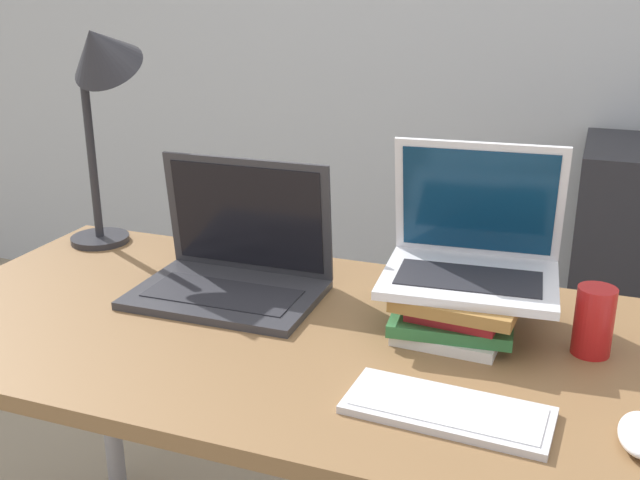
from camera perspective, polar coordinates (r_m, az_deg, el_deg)
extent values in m
cube|color=brown|center=(1.37, 1.12, -7.83)|extent=(1.64, 0.75, 0.03)
cylinder|color=gray|center=(2.13, -15.97, -9.70)|extent=(0.05, 0.05, 0.73)
cube|color=#333338|center=(1.53, -7.17, -4.16)|extent=(0.37, 0.26, 0.02)
cube|color=#232328|center=(1.51, -7.44, -4.05)|extent=(0.31, 0.14, 0.00)
cube|color=#333338|center=(1.57, -5.54, 1.85)|extent=(0.37, 0.04, 0.25)
cube|color=black|center=(1.57, -5.61, 1.78)|extent=(0.33, 0.03, 0.22)
cube|color=white|center=(1.43, 10.44, -5.90)|extent=(0.19, 0.28, 0.02)
cube|color=#33753D|center=(1.42, 10.27, -5.12)|extent=(0.24, 0.28, 0.02)
cube|color=maroon|center=(1.41, 11.15, -4.28)|extent=(0.18, 0.27, 0.02)
cube|color=olive|center=(1.39, 11.06, -3.70)|extent=(0.23, 0.28, 0.02)
cube|color=silver|center=(1.38, 11.30, -2.98)|extent=(0.33, 0.26, 0.02)
cube|color=#232328|center=(1.36, 11.27, -2.85)|extent=(0.26, 0.15, 0.00)
cube|color=silver|center=(1.43, 11.95, 2.96)|extent=(0.32, 0.09, 0.23)
cube|color=#0A2D4C|center=(1.42, 11.93, 2.87)|extent=(0.28, 0.08, 0.20)
cube|color=silver|center=(1.15, 9.68, -12.68)|extent=(0.31, 0.14, 0.01)
cube|color=silver|center=(1.15, 9.70, -12.38)|extent=(0.29, 0.12, 0.00)
cylinder|color=red|center=(1.36, 20.14, -5.82)|extent=(0.07, 0.07, 0.12)
cylinder|color=#28282D|center=(1.91, -16.40, 0.08)|extent=(0.14, 0.14, 0.01)
cylinder|color=#28282D|center=(1.85, -17.01, 6.17)|extent=(0.02, 0.02, 0.40)
cone|color=#28282D|center=(1.74, -16.47, 13.79)|extent=(0.16, 0.19, 0.17)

